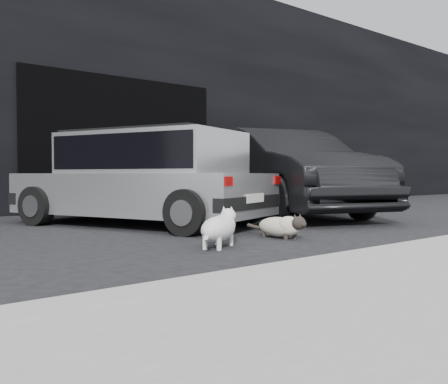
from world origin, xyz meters
TOP-DOWN VIEW (x-y plane):
  - ground at (0.00, 0.00)m, footprint 80.00×80.00m
  - building_facade at (1.00, 6.00)m, footprint 34.00×4.00m
  - garage_opening at (1.00, 3.99)m, footprint 4.00×0.10m
  - silver_hatchback at (-0.11, 1.23)m, footprint 2.78×3.87m
  - second_car at (2.60, 1.23)m, footprint 2.96×4.82m
  - cat_siamese at (0.31, -0.99)m, footprint 0.29×0.85m
  - cat_white at (-0.64, -1.06)m, footprint 0.73×0.56m

SIDE VIEW (x-z plane):
  - ground at x=0.00m, z-range 0.00..0.00m
  - cat_siamese at x=0.31m, z-range -0.01..0.28m
  - cat_white at x=-0.64m, z-range -0.01..0.39m
  - silver_hatchback at x=-0.11m, z-range 0.06..1.36m
  - second_car at x=2.60m, z-range 0.00..1.50m
  - garage_opening at x=1.00m, z-range 0.00..2.60m
  - building_facade at x=1.00m, z-range 0.00..5.00m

